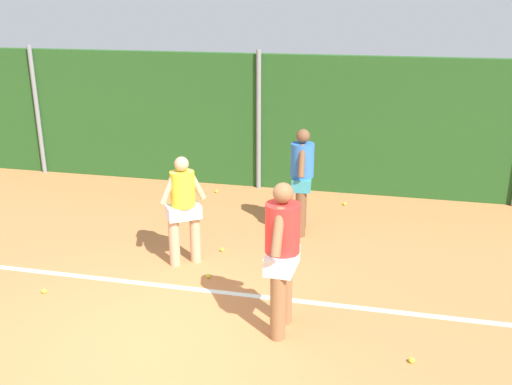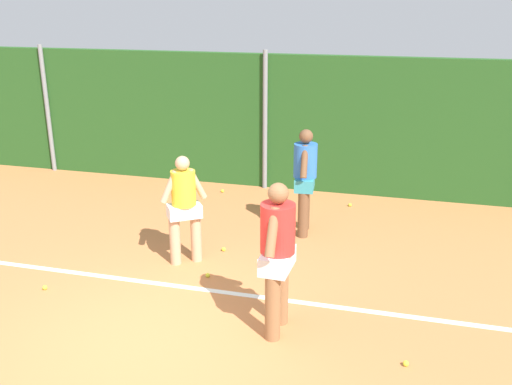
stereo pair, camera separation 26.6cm
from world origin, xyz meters
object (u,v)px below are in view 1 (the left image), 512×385
(tennis_ball_0, at_px, (44,291))
(tennis_ball_6, at_px, (345,204))
(player_foreground_near, at_px, (282,250))
(tennis_ball_3, at_px, (222,250))
(player_backcourt_far, at_px, (302,176))
(player_midcourt, at_px, (183,205))
(tennis_ball_5, at_px, (217,191))
(tennis_ball_4, at_px, (412,360))
(tennis_ball_1, at_px, (208,276))

(tennis_ball_0, height_order, tennis_ball_6, same)
(player_foreground_near, xyz_separation_m, tennis_ball_3, (-1.35, 2.03, -1.05))
(player_foreground_near, xyz_separation_m, player_backcourt_far, (-0.23, 3.13, -0.04))
(player_midcourt, bearing_deg, tennis_ball_5, -116.27)
(tennis_ball_0, bearing_deg, player_foreground_near, -2.67)
(tennis_ball_0, xyz_separation_m, tennis_ball_3, (2.05, 1.88, 0.00))
(player_foreground_near, height_order, tennis_ball_0, player_foreground_near)
(player_foreground_near, relative_size, tennis_ball_4, 29.19)
(tennis_ball_4, xyz_separation_m, tennis_ball_5, (-3.84, 5.17, 0.00))
(player_backcourt_far, distance_m, tennis_ball_0, 4.46)
(player_midcourt, distance_m, tennis_ball_1, 1.13)
(tennis_ball_3, distance_m, tennis_ball_6, 3.17)
(player_midcourt, xyz_separation_m, tennis_ball_3, (0.44, 0.52, -0.93))
(tennis_ball_1, bearing_deg, player_midcourt, 140.21)
(player_midcourt, height_order, tennis_ball_4, player_midcourt)
(tennis_ball_6, bearing_deg, tennis_ball_5, 176.44)
(player_midcourt, height_order, tennis_ball_3, player_midcourt)
(player_foreground_near, xyz_separation_m, player_midcourt, (-1.79, 1.51, -0.12))
(player_backcourt_far, bearing_deg, player_foreground_near, 178.63)
(tennis_ball_3, bearing_deg, tennis_ball_5, 108.32)
(tennis_ball_1, xyz_separation_m, tennis_ball_3, (-0.05, 0.93, 0.00))
(player_midcourt, distance_m, tennis_ball_4, 3.95)
(tennis_ball_4, distance_m, tennis_ball_6, 5.13)
(tennis_ball_6, bearing_deg, tennis_ball_4, -77.19)
(player_foreground_near, distance_m, player_backcourt_far, 3.14)
(player_foreground_near, distance_m, tennis_ball_6, 4.79)
(player_midcourt, xyz_separation_m, tennis_ball_0, (-1.61, -1.36, -0.93))
(tennis_ball_4, bearing_deg, player_foreground_near, 167.50)
(tennis_ball_4, xyz_separation_m, tennis_ball_6, (-1.14, 5.00, 0.00))
(tennis_ball_6, bearing_deg, player_midcourt, -125.26)
(player_midcourt, distance_m, tennis_ball_0, 2.30)
(tennis_ball_5, bearing_deg, tennis_ball_6, -3.56)
(tennis_ball_0, xyz_separation_m, tennis_ball_6, (3.83, 4.50, 0.00))
(player_foreground_near, xyz_separation_m, tennis_ball_1, (-1.29, 1.10, -1.05))
(player_foreground_near, bearing_deg, tennis_ball_1, 52.17)
(player_foreground_near, distance_m, tennis_ball_1, 2.00)
(player_foreground_near, xyz_separation_m, tennis_ball_4, (1.57, -0.35, -1.05))
(player_foreground_near, bearing_deg, player_backcourt_far, 6.77)
(player_midcourt, xyz_separation_m, player_backcourt_far, (1.56, 1.62, 0.08))
(tennis_ball_1, bearing_deg, tennis_ball_5, 104.71)
(player_foreground_near, distance_m, tennis_ball_0, 3.56)
(tennis_ball_5, bearing_deg, player_foreground_near, -64.79)
(tennis_ball_1, bearing_deg, player_backcourt_far, 62.25)
(player_midcourt, bearing_deg, player_foreground_near, 105.17)
(player_foreground_near, relative_size, tennis_ball_0, 29.19)
(tennis_ball_4, bearing_deg, player_backcourt_far, 117.32)
(tennis_ball_0, relative_size, tennis_ball_4, 1.00)
(player_backcourt_far, bearing_deg, tennis_ball_3, 128.88)
(player_midcourt, xyz_separation_m, tennis_ball_4, (3.36, -1.86, -0.93))
(player_backcourt_far, bearing_deg, tennis_ball_5, 44.84)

